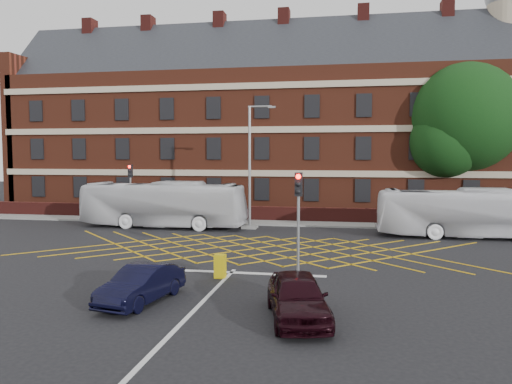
% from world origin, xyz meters
% --- Properties ---
extents(ground, '(120.00, 120.00, 0.00)m').
position_xyz_m(ground, '(0.00, 0.00, 0.00)').
color(ground, black).
rests_on(ground, ground).
extents(victorian_building, '(51.00, 12.17, 20.40)m').
position_xyz_m(victorian_building, '(0.25, 22.00, 7.84)').
color(victorian_building, '#612819').
rests_on(victorian_building, ground).
extents(boundary_wall, '(56.00, 0.50, 1.10)m').
position_xyz_m(boundary_wall, '(0.00, 13.00, 0.55)').
color(boundary_wall, '#4C1814').
rests_on(boundary_wall, ground).
extents(far_pavement, '(60.00, 3.00, 0.12)m').
position_xyz_m(far_pavement, '(0.00, 12.00, 0.06)').
color(far_pavement, slate).
rests_on(far_pavement, ground).
extents(box_junction_hatching, '(8.22, 8.22, 0.02)m').
position_xyz_m(box_junction_hatching, '(0.00, 2.00, 0.01)').
color(box_junction_hatching, '#CC990C').
rests_on(box_junction_hatching, ground).
extents(stop_line, '(8.00, 0.30, 0.02)m').
position_xyz_m(stop_line, '(0.00, -3.50, 0.01)').
color(stop_line, silver).
rests_on(stop_line, ground).
extents(centre_line, '(0.15, 14.00, 0.02)m').
position_xyz_m(centre_line, '(0.00, -10.00, 0.01)').
color(centre_line, silver).
rests_on(centre_line, ground).
extents(bus_left, '(11.49, 3.11, 3.17)m').
position_xyz_m(bus_left, '(-7.62, 8.58, 1.59)').
color(bus_left, silver).
rests_on(bus_left, ground).
extents(bus_right, '(10.73, 2.64, 2.98)m').
position_xyz_m(bus_right, '(11.96, 7.80, 1.49)').
color(bus_right, white).
rests_on(bus_right, ground).
extents(car_navy, '(1.99, 3.96, 1.25)m').
position_xyz_m(car_navy, '(-2.02, -8.19, 0.62)').
color(car_navy, black).
rests_on(car_navy, ground).
extents(car_maroon, '(2.57, 4.42, 1.41)m').
position_xyz_m(car_maroon, '(3.34, -9.02, 0.71)').
color(car_maroon, black).
rests_on(car_maroon, ground).
extents(deciduous_tree, '(8.39, 8.35, 12.01)m').
position_xyz_m(deciduous_tree, '(13.55, 16.85, 7.25)').
color(deciduous_tree, black).
rests_on(deciduous_tree, ground).
extents(traffic_light_near, '(0.70, 0.70, 4.27)m').
position_xyz_m(traffic_light_near, '(2.86, -3.88, 1.76)').
color(traffic_light_near, slate).
rests_on(traffic_light_near, ground).
extents(traffic_light_far, '(0.70, 0.70, 4.27)m').
position_xyz_m(traffic_light_far, '(-10.90, 10.58, 1.76)').
color(traffic_light_far, slate).
rests_on(traffic_light_far, ground).
extents(street_lamp, '(2.25, 1.00, 8.25)m').
position_xyz_m(street_lamp, '(-1.63, 9.22, 2.79)').
color(street_lamp, slate).
rests_on(street_lamp, ground).
extents(direction_signs, '(1.10, 0.16, 2.20)m').
position_xyz_m(direction_signs, '(-13.95, 10.78, 1.38)').
color(direction_signs, gray).
rests_on(direction_signs, ground).
extents(utility_cabinet, '(0.44, 0.37, 0.96)m').
position_xyz_m(utility_cabinet, '(-0.25, -4.45, 0.48)').
color(utility_cabinet, gold).
rests_on(utility_cabinet, ground).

